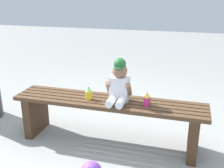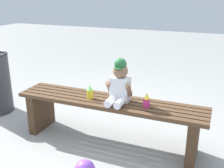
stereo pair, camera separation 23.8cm
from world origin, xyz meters
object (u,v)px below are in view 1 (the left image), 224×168
object	(u,v)px
park_bench	(108,114)
sippy_cup_right	(147,100)
sippy_cup_left	(89,93)
child_figure	(119,83)

from	to	relation	value
park_bench	sippy_cup_right	xyz separation A→B (m)	(0.37, -0.03, 0.20)
sippy_cup_left	sippy_cup_right	size ratio (longest dim) A/B	1.00
park_bench	child_figure	size ratio (longest dim) A/B	4.47
park_bench	child_figure	xyz separation A→B (m)	(0.10, 0.00, 0.32)
child_figure	sippy_cup_right	xyz separation A→B (m)	(0.26, -0.03, -0.12)
park_bench	sippy_cup_right	size ratio (longest dim) A/B	14.58
sippy_cup_left	child_figure	bearing A→B (deg)	6.51
park_bench	sippy_cup_left	xyz separation A→B (m)	(-0.18, -0.03, 0.20)
park_bench	sippy_cup_right	distance (m)	0.42
park_bench	child_figure	world-z (taller)	child_figure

